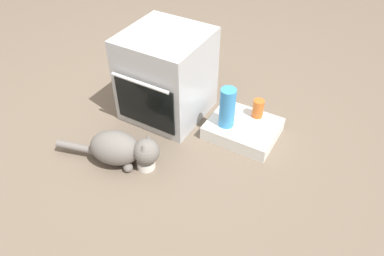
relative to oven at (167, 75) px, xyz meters
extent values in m
plane|color=#6B5B4C|center=(0.08, -0.37, -0.33)|extent=(8.00, 8.00, 0.00)
cube|color=#B7BABF|center=(0.00, 0.00, 0.00)|extent=(0.56, 0.57, 0.65)
cube|color=black|center=(0.00, -0.29, -0.08)|extent=(0.48, 0.01, 0.36)
cylinder|color=silver|center=(0.00, -0.32, 0.12)|extent=(0.45, 0.02, 0.02)
cube|color=white|center=(0.62, 0.03, -0.27)|extent=(0.49, 0.40, 0.11)
cylinder|color=white|center=(0.20, -0.58, -0.30)|extent=(0.12, 0.12, 0.06)
sphere|color=brown|center=(0.20, -0.58, -0.28)|extent=(0.07, 0.07, 0.07)
ellipsoid|color=slate|center=(0.01, -0.64, -0.20)|extent=(0.39, 0.32, 0.23)
sphere|color=slate|center=(0.21, -0.58, -0.18)|extent=(0.17, 0.17, 0.17)
cone|color=slate|center=(0.20, -0.53, -0.11)|extent=(0.06, 0.06, 0.08)
cone|color=slate|center=(0.23, -0.63, -0.11)|extent=(0.06, 0.06, 0.08)
cylinder|color=slate|center=(-0.27, -0.72, -0.25)|extent=(0.29, 0.13, 0.06)
sphere|color=slate|center=(0.08, -0.55, -0.29)|extent=(0.06, 0.06, 0.06)
sphere|color=slate|center=(0.12, -0.67, -0.29)|extent=(0.06, 0.06, 0.06)
cylinder|color=#388CD1|center=(0.52, -0.04, -0.07)|extent=(0.11, 0.11, 0.30)
cylinder|color=#D16023|center=(0.67, 0.16, -0.15)|extent=(0.08, 0.08, 0.14)
camera|label=1|loc=(1.30, -1.88, 1.47)|focal=34.23mm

